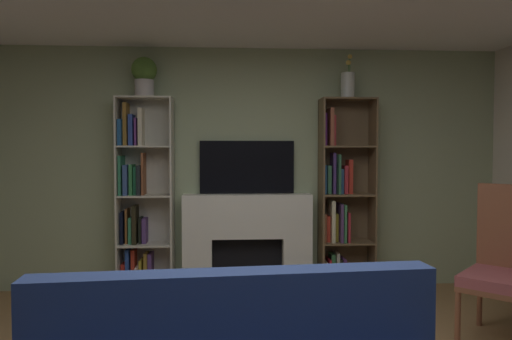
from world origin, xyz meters
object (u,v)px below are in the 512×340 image
(fireplace, at_px, (247,240))
(bookshelf_right, at_px, (340,201))
(vase_with_flowers, at_px, (348,84))
(tv, at_px, (247,167))
(bookshelf_left, at_px, (140,201))
(potted_plant, at_px, (144,75))
(armchair, at_px, (509,265))

(fireplace, distance_m, bookshelf_right, 1.07)
(bookshelf_right, height_order, vase_with_flowers, vase_with_flowers)
(fireplace, height_order, tv, tv)
(bookshelf_left, height_order, bookshelf_right, same)
(vase_with_flowers, bearing_deg, fireplace, 178.35)
(bookshelf_left, bearing_deg, potted_plant, -38.25)
(bookshelf_right, bearing_deg, fireplace, -179.52)
(tv, relative_size, armchair, 0.83)
(bookshelf_left, relative_size, potted_plant, 4.99)
(fireplace, bearing_deg, bookshelf_left, 179.21)
(fireplace, bearing_deg, potted_plant, -178.28)
(bookshelf_left, distance_m, potted_plant, 1.29)
(potted_plant, height_order, armchair, potted_plant)
(fireplace, xyz_separation_m, bookshelf_left, (-1.11, 0.02, 0.41))
(tv, bearing_deg, bookshelf_right, -4.63)
(bookshelf_left, xyz_separation_m, vase_with_flowers, (2.16, -0.05, 1.21))
(potted_plant, bearing_deg, tv, 6.52)
(bookshelf_right, distance_m, armchair, 1.77)
(tv, xyz_separation_m, bookshelf_left, (-1.11, -0.07, -0.35))
(fireplace, xyz_separation_m, potted_plant, (-1.05, -0.03, 1.71))
(bookshelf_right, bearing_deg, armchair, -56.02)
(fireplace, xyz_separation_m, tv, (0.00, 0.09, 0.76))
(tv, height_order, vase_with_flowers, vase_with_flowers)
(potted_plant, relative_size, armchair, 0.34)
(tv, bearing_deg, potted_plant, -173.48)
(bookshelf_left, bearing_deg, vase_with_flowers, -1.21)
(armchair, bearing_deg, tv, 142.23)
(bookshelf_right, xyz_separation_m, armchair, (0.97, -1.44, -0.35))
(vase_with_flowers, height_order, armchair, vase_with_flowers)
(fireplace, distance_m, bookshelf_left, 1.18)
(fireplace, height_order, armchair, armchair)
(tv, relative_size, bookshelf_right, 0.49)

